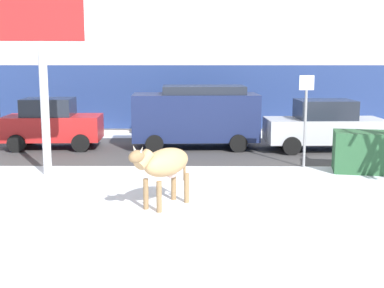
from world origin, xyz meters
name	(u,v)px	position (x,y,z in m)	size (l,w,h in m)	color
ground_plane	(219,229)	(0.00, 0.00, 0.00)	(120.00, 120.00, 0.00)	white
road_strip	(208,150)	(0.00, 8.76, 0.00)	(60.00, 5.60, 0.01)	#423F3F
cow_tan	(164,164)	(-1.18, 1.57, 0.99)	(1.47, 1.76, 1.54)	tan
billboard	(41,22)	(-4.77, 4.81, 4.31)	(2.53, 0.48, 5.56)	silver
car_red_hatchback	(52,123)	(-5.79, 9.19, 0.93)	(3.57, 2.04, 1.86)	red
car_navy_van	(196,115)	(-0.45, 9.28, 1.24)	(4.68, 2.27, 2.32)	#19234C
car_silver_sedan	(324,126)	(4.19, 8.80, 0.91)	(4.27, 2.12, 1.84)	#B7BABF
pedestrian_far_left	(148,117)	(-2.45, 11.73, 0.88)	(0.36, 0.24, 1.73)	#282833
dumpster	(363,152)	(4.49, 5.24, 0.60)	(1.70, 1.10, 1.20)	#285633
street_sign	(306,113)	(2.88, 5.85, 1.67)	(0.44, 0.08, 2.82)	gray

